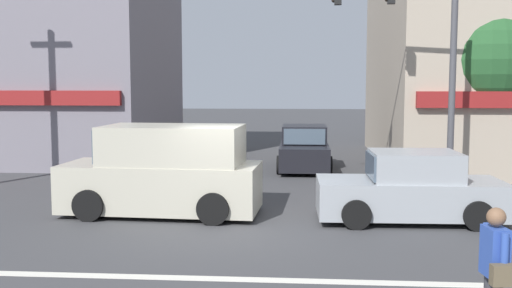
{
  "coord_description": "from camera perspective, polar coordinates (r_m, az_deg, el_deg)",
  "views": [
    {
      "loc": [
        1.47,
        -12.66,
        3.09
      ],
      "look_at": [
        0.34,
        2.0,
        1.6
      ],
      "focal_mm": 42.0,
      "sensor_mm": 36.0,
      "label": 1
    }
  ],
  "objects": [
    {
      "name": "lane_marking_stripe",
      "position": [
        9.78,
        -4.59,
        -12.64
      ],
      "size": [
        9.0,
        0.24,
        0.01
      ],
      "primitive_type": "cube",
      "color": "silver",
      "rests_on": "ground"
    },
    {
      "name": "sedan_parked_curbside",
      "position": [
        21.65,
        4.61,
        -0.53
      ],
      "size": [
        1.89,
        4.11,
        1.58
      ],
      "color": "black",
      "rests_on": "ground"
    },
    {
      "name": "utility_pole_far_right",
      "position": [
        22.81,
        22.15,
        9.08
      ],
      "size": [
        1.4,
        0.22,
        8.82
      ],
      "color": "brown",
      "rests_on": "ground"
    },
    {
      "name": "sedan_approaching_near",
      "position": [
        13.9,
        14.47,
        -4.26
      ],
      "size": [
        4.14,
        1.96,
        1.58
      ],
      "color": "#999EA3",
      "rests_on": "ground"
    },
    {
      "name": "ground_plane",
      "position": [
        13.11,
        -2.18,
        -7.85
      ],
      "size": [
        120.0,
        120.0,
        0.0
      ],
      "primitive_type": "plane",
      "color": "#3D3D3F"
    },
    {
      "name": "pedestrian_foreground_with_bag",
      "position": [
        7.6,
        21.79,
        -11.0
      ],
      "size": [
        0.29,
        0.68,
        1.67
      ],
      "color": "#333338",
      "rests_on": "ground"
    },
    {
      "name": "street_tree",
      "position": [
        20.82,
        21.39,
        7.33
      ],
      "size": [
        3.44,
        3.44,
        5.53
      ],
      "color": "#4C3823",
      "rests_on": "ground"
    },
    {
      "name": "building_left_block",
      "position": [
        27.14,
        -22.48,
        8.78
      ],
      "size": [
        12.78,
        9.01,
        9.43
      ],
      "color": "slate",
      "rests_on": "ground"
    },
    {
      "name": "traffic_light_mast",
      "position": [
        17.11,
        15.05,
        9.23
      ],
      "size": [
        4.89,
        0.43,
        6.2
      ],
      "color": "#47474C",
      "rests_on": "ground"
    },
    {
      "name": "van_crossing_center",
      "position": [
        14.27,
        -8.64,
        -2.68
      ],
      "size": [
        4.69,
        2.22,
        2.11
      ],
      "color": "#B7B29E",
      "rests_on": "ground"
    }
  ]
}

